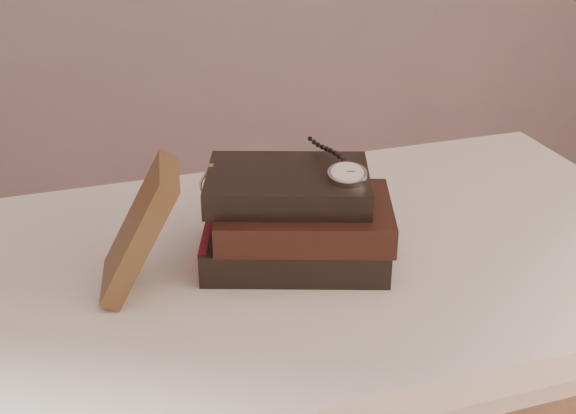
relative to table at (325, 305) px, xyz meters
name	(u,v)px	position (x,y,z in m)	size (l,w,h in m)	color
table	(325,305)	(0.00, 0.00, 0.00)	(1.00, 0.60, 0.75)	silver
book_stack	(296,220)	(-0.05, -0.01, 0.15)	(0.27, 0.23, 0.12)	black
journal	(140,229)	(-0.25, -0.02, 0.17)	(0.02, 0.10, 0.17)	#442D1A
pocket_watch	(345,172)	(0.01, -0.04, 0.22)	(0.06, 0.15, 0.02)	silver
eyeglasses	(235,185)	(-0.10, 0.09, 0.16)	(0.13, 0.14, 0.05)	silver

